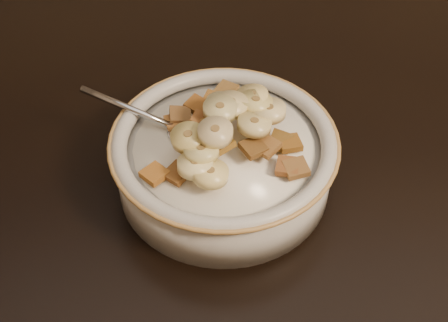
{
  "coord_description": "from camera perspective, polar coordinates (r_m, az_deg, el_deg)",
  "views": [
    {
      "loc": [
        -0.21,
        -0.48,
        1.21
      ],
      "look_at": [
        -0.18,
        -0.08,
        0.78
      ],
      "focal_mm": 50.0,
      "sensor_mm": 36.0,
      "label": 1
    }
  ],
  "objects": [
    {
      "name": "cereal_square_13",
      "position": [
        0.6,
        2.6,
        4.94
      ],
      "size": [
        0.03,
        0.03,
        0.01
      ],
      "primitive_type": "cube",
      "rotation": [
        0.07,
        0.16,
        0.67
      ],
      "color": "brown",
      "rests_on": "milk"
    },
    {
      "name": "cereal_bowl",
      "position": [
        0.59,
        0.0,
        -0.37
      ],
      "size": [
        0.2,
        0.2,
        0.05
      ],
      "primitive_type": "cylinder",
      "color": "silver",
      "rests_on": "table"
    },
    {
      "name": "cereal_square_7",
      "position": [
        0.59,
        -0.79,
        4.48
      ],
      "size": [
        0.02,
        0.02,
        0.01
      ],
      "primitive_type": "cube",
      "rotation": [
        0.23,
        -0.14,
        2.93
      ],
      "color": "#8C5D1D",
      "rests_on": "milk"
    },
    {
      "name": "cereal_square_10",
      "position": [
        0.55,
        5.86,
        -0.48
      ],
      "size": [
        0.03,
        0.03,
        0.01
      ],
      "primitive_type": "cube",
      "rotation": [
        -0.05,
        0.07,
        2.83
      ],
      "color": "brown",
      "rests_on": "milk"
    },
    {
      "name": "banana_slice_6",
      "position": [
        0.53,
        -2.66,
        -0.38
      ],
      "size": [
        0.04,
        0.04,
        0.01
      ],
      "primitive_type": "cylinder",
      "rotation": [
        0.1,
        0.09,
        2.21
      ],
      "color": "beige",
      "rests_on": "milk"
    },
    {
      "name": "spoon",
      "position": [
        0.58,
        -2.97,
        2.45
      ],
      "size": [
        0.06,
        0.05,
        0.01
      ],
      "primitive_type": "ellipsoid",
      "rotation": [
        0.0,
        0.0,
        4.24
      ],
      "color": "#ACB2BB",
      "rests_on": "cereal_bowl"
    },
    {
      "name": "banana_slice_11",
      "position": [
        0.59,
        2.58,
        5.81
      ],
      "size": [
        0.03,
        0.03,
        0.01
      ],
      "primitive_type": "cylinder",
      "rotation": [
        0.01,
        0.12,
        3.05
      ],
      "color": "#EBD281",
      "rests_on": "milk"
    },
    {
      "name": "banana_slice_2",
      "position": [
        0.54,
        -0.8,
        2.63
      ],
      "size": [
        0.04,
        0.04,
        0.01
      ],
      "primitive_type": "cylinder",
      "rotation": [
        0.09,
        -0.07,
        0.47
      ],
      "color": "#CEBA86",
      "rests_on": "milk"
    },
    {
      "name": "cereal_square_5",
      "position": [
        0.57,
        6.02,
        1.63
      ],
      "size": [
        0.02,
        0.02,
        0.01
      ],
      "primitive_type": "cube",
      "rotation": [
        0.02,
        0.05,
        1.71
      ],
      "color": "brown",
      "rests_on": "milk"
    },
    {
      "name": "cereal_square_9",
      "position": [
        0.62,
        0.18,
        6.45
      ],
      "size": [
        0.03,
        0.03,
        0.01
      ],
      "primitive_type": "cube",
      "rotation": [
        -0.19,
        0.08,
        2.44
      ],
      "color": "olive",
      "rests_on": "milk"
    },
    {
      "name": "banana_slice_0",
      "position": [
        0.53,
        -1.25,
        -1.18
      ],
      "size": [
        0.04,
        0.04,
        0.01
      ],
      "primitive_type": "cylinder",
      "rotation": [
        0.05,
        0.08,
        1.31
      ],
      "color": "#FAE887",
      "rests_on": "milk"
    },
    {
      "name": "banana_slice_4",
      "position": [
        0.55,
        -3.3,
        2.16
      ],
      "size": [
        0.04,
        0.04,
        0.01
      ],
      "primitive_type": "cylinder",
      "rotation": [
        -0.07,
        -0.12,
        1.26
      ],
      "color": "#D5B766",
      "rests_on": "milk"
    },
    {
      "name": "cereal_square_3",
      "position": [
        0.57,
        -1.99,
        3.71
      ],
      "size": [
        0.03,
        0.03,
        0.01
      ],
      "primitive_type": "cube",
      "rotation": [
        0.24,
        0.18,
        1.22
      ],
      "color": "brown",
      "rests_on": "milk"
    },
    {
      "name": "banana_slice_5",
      "position": [
        0.57,
        4.15,
        4.6
      ],
      "size": [
        0.04,
        0.04,
        0.01
      ],
      "primitive_type": "cylinder",
      "rotation": [
        0.05,
        0.06,
        2.65
      ],
      "color": "#F3D68E",
      "rests_on": "milk"
    },
    {
      "name": "cereal_square_19",
      "position": [
        0.6,
        -2.48,
        5.1
      ],
      "size": [
        0.03,
        0.03,
        0.01
      ],
      "primitive_type": "cube",
      "rotation": [
        0.02,
        -0.17,
        2.49
      ],
      "color": "brown",
      "rests_on": "milk"
    },
    {
      "name": "banana_slice_3",
      "position": [
        0.54,
        -2.08,
        0.9
      ],
      "size": [
        0.04,
        0.04,
        0.02
      ],
      "primitive_type": "cylinder",
      "rotation": [
        -0.13,
        0.08,
        0.78
      ],
      "color": "#EED780",
      "rests_on": "milk"
    },
    {
      "name": "cereal_square_4",
      "position": [
        0.56,
        -2.25,
        2.64
      ],
      "size": [
        0.02,
        0.02,
        0.01
      ],
      "primitive_type": "cube",
      "rotation": [
        0.03,
        0.06,
        0.08
      ],
      "color": "#986531",
      "rests_on": "milk"
    },
    {
      "name": "cereal_square_8",
      "position": [
        0.54,
        -1.53,
        -1.17
      ],
      "size": [
        0.03,
        0.03,
        0.01
      ],
      "primitive_type": "cube",
      "rotation": [
        0.02,
        0.17,
        0.57
      ],
      "color": "brown",
      "rests_on": "milk"
    },
    {
      "name": "cereal_square_6",
      "position": [
        0.54,
        -4.28,
        -1.11
      ],
      "size": [
        0.03,
        0.03,
        0.01
      ],
      "primitive_type": "cube",
      "rotation": [
        -0.11,
        -0.16,
        0.79
      ],
      "color": "brown",
      "rests_on": "milk"
    },
    {
      "name": "cereal_square_11",
      "position": [
        0.55,
        -6.36,
        -1.18
      ],
      "size": [
        0.03,
        0.03,
        0.01
      ],
      "primitive_type": "cube",
      "rotation": [
        -0.02,
        0.01,
        0.72
      ],
      "color": "#975F24",
      "rests_on": "milk"
    },
    {
      "name": "banana_slice_9",
      "position": [
        0.56,
        2.8,
        3.38
      ],
      "size": [
        0.04,
        0.04,
        0.01
      ],
      "primitive_type": "cylinder",
      "rotation": [
        0.1,
        -0.09,
        2.97
      ],
      "color": "#D0BD77",
      "rests_on": "milk"
    },
    {
      "name": "cereal_square_17",
      "position": [
        0.57,
        5.22,
        1.83
      ],
      "size": [
        0.03,
        0.03,
        0.01
      ],
      "primitive_type": "cube",
      "rotation": [
        0.17,
        -0.1,
        1.16
      ],
      "color": "brown",
      "rests_on": "milk"
    },
    {
      "name": "cereal_square_2",
      "position": [
        0.61,
        -0.98,
        5.52
      ],
      "size": [
        0.03,
        0.03,
        0.01
      ],
      "primitive_type": "cube",
      "rotation": [
        -0.16,
        -0.1,
        2.69
      ],
      "color": "brown",
      "rests_on": "milk"
    },
    {
      "name": "cereal_square_18",
      "position": [
        0.55,
        -0.26,
        1.54
      ],
      "size": [
        0.03,
        0.03,
        0.01
      ],
      "primitive_type": "cube",
      "rotation": [
        -0.24,
        -0.14,
        0.51
      ],
      "color": "brown",
      "rests_on": "milk"
    },
    {
      "name": "cereal_square_0",
      "position": [
        0.56,
        -2.24,
        2.79
      ],
      "size": [
        0.02,
        0.02,
        0.01
      ],
      "primitive_type": "cube",
      "rotation": [
        -0.24,
        -0.14,
        1.81
      ],
      "color": "olive",
      "rests_on": "milk"
    },
    {
      "name": "cereal_square_12",
      "position": [
        0.59,
        -4.41,
        3.6
      ],
      "size": [
        0.02,
        0.02,
        0.01
      ],
      "primitive_type": "cube",
      "rotation": [
        -0.09,
        -0.05,
        0.21
      ],
      "color": "#955D1F",
      "rests_on": "milk"
    },
    {
      "name": "banana_slice_7",
      "position": [
        0.56,
        -0.36,
        4.74
      ],
      "size": [
        0.04,
        0.04,
        0.01
      ],
      "primitive_type": "cylinder",
      "rotation": [
        0.03,
        0.01,
        0.18
      ],
      "color": "beige",
      "rests_on": "milk"
    },
    {
      "name": "milk",
      "position": [
        0.58,
        0.0,
        1.29
      ],
      "size": [
        0.17,
        0.17,
        0.0
      ],
      "primitive_type": "cylinder",
      "color": "white",
      "rests_on": "cereal_bowl"
    },
    {
      "name": "banana_slice_10",
      "position": [
        0.57,
        0.69,
        5.16
      ],
      "size": [
        0.04,
        0.04,
        0.01
      ],
      "primitive_type": "cylinder",
      "rotation": [
        0.08,
        0.01,
        1.15
      ],
      "color": "#DABA75",
      "rests_on": "milk"
    },
    {
      "name": "table",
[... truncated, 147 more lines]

